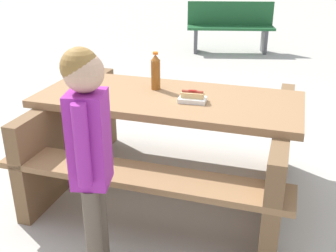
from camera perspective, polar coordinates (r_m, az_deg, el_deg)
name	(u,v)px	position (r m, az deg, el deg)	size (l,w,h in m)	color
ground_plane	(168,189)	(3.14, 0.00, -8.83)	(30.00, 30.00, 0.00)	#B7B2A8
picnic_table	(168,136)	(2.93, 0.00, -1.44)	(2.13, 1.87, 0.75)	olive
soda_bottle	(156,72)	(2.93, -1.73, 7.52)	(0.07, 0.07, 0.27)	brown
hotdog_tray	(192,97)	(2.70, 3.42, 3.99)	(0.20, 0.15, 0.08)	white
child_in_coat	(89,140)	(2.04, -10.96, -1.99)	(0.20, 0.31, 1.28)	brown
park_bench_near	(230,26)	(7.46, 8.65, 13.62)	(1.52, 0.47, 0.85)	#1E592D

